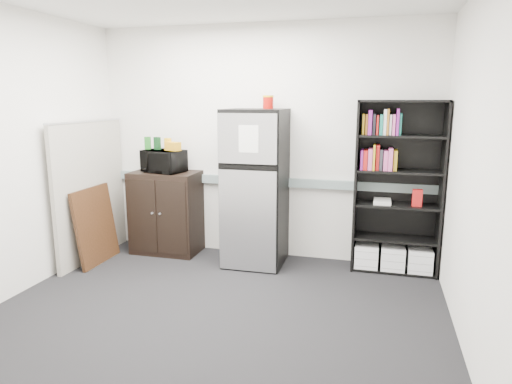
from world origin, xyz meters
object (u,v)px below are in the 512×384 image
bookshelf (397,189)px  cabinet (166,212)px  cubicle_partition (91,191)px  microwave (164,161)px  refrigerator (256,188)px

bookshelf → cabinet: 2.72m
cubicle_partition → microwave: 0.90m
cabinet → refrigerator: 1.22m
refrigerator → bookshelf: bearing=4.7°
bookshelf → cubicle_partition: bearing=-171.9°
cubicle_partition → microwave: cubicle_partition is taller
microwave → refrigerator: size_ratio=0.27×
microwave → refrigerator: refrigerator is taller
bookshelf → cabinet: size_ratio=1.85×
bookshelf → microwave: size_ratio=3.88×
cubicle_partition → microwave: bearing=28.6°
bookshelf → cubicle_partition: (-3.43, -0.49, -0.10)m
cubicle_partition → refrigerator: refrigerator is taller
cubicle_partition → refrigerator: 1.93m
refrigerator → microwave: bearing=176.1°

